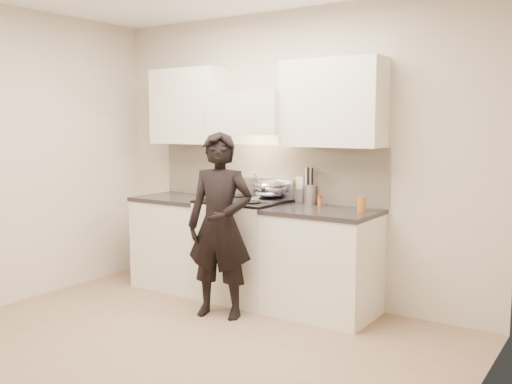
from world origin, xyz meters
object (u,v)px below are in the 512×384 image
wok (270,189)px  person (220,225)px  stove (244,249)px  counter_right (323,262)px  utensil_crock (309,193)px

wok → person: person is taller
stove → counter_right: 0.83m
wok → utensil_crock: size_ratio=1.22×
wok → person: 0.73m
counter_right → person: (-0.71, -0.53, 0.33)m
utensil_crock → person: (-0.44, -0.77, -0.23)m
stove → counter_right: size_ratio=1.04×
counter_right → wok: wok is taller
utensil_crock → stove: bearing=-156.4°
counter_right → stove: bearing=-180.0°
person → utensil_crock: bearing=44.6°
person → stove: bearing=87.1°
stove → counter_right: stove is taller
utensil_crock → wok: bearing=-164.4°
wok → utensil_crock: bearing=15.6°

